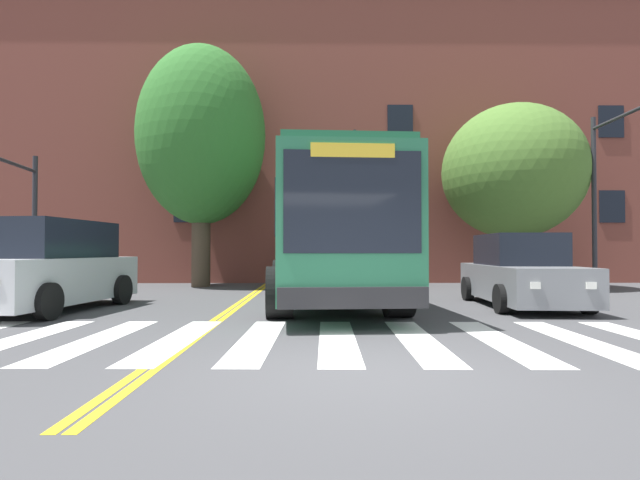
{
  "coord_description": "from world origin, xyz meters",
  "views": [
    {
      "loc": [
        -0.57,
        -5.81,
        1.4
      ],
      "look_at": [
        -0.43,
        6.91,
        1.67
      ],
      "focal_mm": 28.0,
      "sensor_mm": 36.0,
      "label": 1
    }
  ],
  "objects_px": {
    "traffic_light_far_corner": "(14,198)",
    "traffic_light_overhead": "(346,184)",
    "traffic_light_near_corner": "(620,166)",
    "street_tree_curbside_small": "(202,136)",
    "car_silver_near_lane": "(51,268)",
    "city_bus": "(326,233)",
    "car_grey_far_lane": "(520,274)",
    "car_teal_behind_bus": "(319,263)",
    "street_tree_curbside_large": "(513,172)"
  },
  "relations": [
    {
      "from": "city_bus",
      "to": "car_silver_near_lane",
      "type": "bearing_deg",
      "value": -162.02
    },
    {
      "from": "city_bus",
      "to": "traffic_light_far_corner",
      "type": "bearing_deg",
      "value": 171.2
    },
    {
      "from": "traffic_light_near_corner",
      "to": "car_teal_behind_bus",
      "type": "bearing_deg",
      "value": 139.08
    },
    {
      "from": "car_silver_near_lane",
      "to": "street_tree_curbside_small",
      "type": "relative_size",
      "value": 0.53
    },
    {
      "from": "car_silver_near_lane",
      "to": "street_tree_curbside_small",
      "type": "bearing_deg",
      "value": 77.29
    },
    {
      "from": "street_tree_curbside_large",
      "to": "street_tree_curbside_small",
      "type": "bearing_deg",
      "value": 176.67
    },
    {
      "from": "traffic_light_near_corner",
      "to": "street_tree_curbside_large",
      "type": "relative_size",
      "value": 0.83
    },
    {
      "from": "traffic_light_overhead",
      "to": "street_tree_curbside_small",
      "type": "height_order",
      "value": "street_tree_curbside_small"
    },
    {
      "from": "car_grey_far_lane",
      "to": "traffic_light_near_corner",
      "type": "bearing_deg",
      "value": 34.17
    },
    {
      "from": "city_bus",
      "to": "street_tree_curbside_small",
      "type": "height_order",
      "value": "street_tree_curbside_small"
    },
    {
      "from": "traffic_light_near_corner",
      "to": "street_tree_curbside_small",
      "type": "relative_size",
      "value": 0.64
    },
    {
      "from": "car_silver_near_lane",
      "to": "car_grey_far_lane",
      "type": "distance_m",
      "value": 11.33
    },
    {
      "from": "traffic_light_near_corner",
      "to": "street_tree_curbside_small",
      "type": "xyz_separation_m",
      "value": [
        -13.99,
        3.89,
        1.8
      ]
    },
    {
      "from": "street_tree_curbside_small",
      "to": "traffic_light_near_corner",
      "type": "bearing_deg",
      "value": -15.53
    },
    {
      "from": "city_bus",
      "to": "traffic_light_near_corner",
      "type": "xyz_separation_m",
      "value": [
        9.28,
        1.73,
        2.17
      ]
    },
    {
      "from": "street_tree_curbside_large",
      "to": "city_bus",
      "type": "bearing_deg",
      "value": -145.58
    },
    {
      "from": "traffic_light_overhead",
      "to": "street_tree_curbside_large",
      "type": "xyz_separation_m",
      "value": [
        6.4,
        1.53,
        0.67
      ]
    },
    {
      "from": "street_tree_curbside_small",
      "to": "traffic_light_overhead",
      "type": "bearing_deg",
      "value": -21.97
    },
    {
      "from": "car_teal_behind_bus",
      "to": "car_grey_far_lane",
      "type": "bearing_deg",
      "value": -66.02
    },
    {
      "from": "car_grey_far_lane",
      "to": "traffic_light_far_corner",
      "type": "xyz_separation_m",
      "value": [
        -14.29,
        2.74,
        2.17
      ]
    },
    {
      "from": "car_grey_far_lane",
      "to": "traffic_light_near_corner",
      "type": "xyz_separation_m",
      "value": [
        4.43,
        3.01,
        3.23
      ]
    },
    {
      "from": "car_teal_behind_bus",
      "to": "street_tree_curbside_large",
      "type": "height_order",
      "value": "street_tree_curbside_large"
    },
    {
      "from": "car_teal_behind_bus",
      "to": "city_bus",
      "type": "bearing_deg",
      "value": -89.37
    },
    {
      "from": "car_silver_near_lane",
      "to": "car_teal_behind_bus",
      "type": "height_order",
      "value": "car_silver_near_lane"
    },
    {
      "from": "car_grey_far_lane",
      "to": "street_tree_curbside_large",
      "type": "relative_size",
      "value": 0.68
    },
    {
      "from": "car_silver_near_lane",
      "to": "traffic_light_near_corner",
      "type": "bearing_deg",
      "value": 13.65
    },
    {
      "from": "traffic_light_near_corner",
      "to": "street_tree_curbside_small",
      "type": "distance_m",
      "value": 14.63
    },
    {
      "from": "street_tree_curbside_small",
      "to": "car_teal_behind_bus",
      "type": "bearing_deg",
      "value": 42.67
    },
    {
      "from": "traffic_light_far_corner",
      "to": "street_tree_curbside_small",
      "type": "height_order",
      "value": "street_tree_curbside_small"
    },
    {
      "from": "city_bus",
      "to": "traffic_light_far_corner",
      "type": "height_order",
      "value": "traffic_light_far_corner"
    },
    {
      "from": "street_tree_curbside_large",
      "to": "street_tree_curbside_small",
      "type": "xyz_separation_m",
      "value": [
        -11.9,
        0.69,
        1.48
      ]
    },
    {
      "from": "traffic_light_near_corner",
      "to": "street_tree_curbside_large",
      "type": "height_order",
      "value": "street_tree_curbside_large"
    },
    {
      "from": "city_bus",
      "to": "car_grey_far_lane",
      "type": "height_order",
      "value": "city_bus"
    },
    {
      "from": "traffic_light_near_corner",
      "to": "traffic_light_far_corner",
      "type": "distance_m",
      "value": 18.75
    },
    {
      "from": "traffic_light_far_corner",
      "to": "traffic_light_overhead",
      "type": "xyz_separation_m",
      "value": [
        10.23,
        1.93,
        0.72
      ]
    },
    {
      "from": "car_silver_near_lane",
      "to": "traffic_light_near_corner",
      "type": "relative_size",
      "value": 0.84
    },
    {
      "from": "car_grey_far_lane",
      "to": "street_tree_curbside_small",
      "type": "xyz_separation_m",
      "value": [
        -9.56,
        6.89,
        5.04
      ]
    },
    {
      "from": "car_grey_far_lane",
      "to": "car_teal_behind_bus",
      "type": "distance_m",
      "value": 12.19
    },
    {
      "from": "traffic_light_overhead",
      "to": "city_bus",
      "type": "bearing_deg",
      "value": -103.0
    },
    {
      "from": "car_silver_near_lane",
      "to": "city_bus",
      "type": "bearing_deg",
      "value": 17.98
    },
    {
      "from": "traffic_light_near_corner",
      "to": "street_tree_curbside_small",
      "type": "height_order",
      "value": "street_tree_curbside_small"
    },
    {
      "from": "car_teal_behind_bus",
      "to": "street_tree_curbside_large",
      "type": "relative_size",
      "value": 0.55
    },
    {
      "from": "city_bus",
      "to": "car_silver_near_lane",
      "type": "distance_m",
      "value": 6.84
    },
    {
      "from": "car_silver_near_lane",
      "to": "traffic_light_overhead",
      "type": "height_order",
      "value": "traffic_light_overhead"
    },
    {
      "from": "city_bus",
      "to": "car_silver_near_lane",
      "type": "height_order",
      "value": "city_bus"
    },
    {
      "from": "car_silver_near_lane",
      "to": "traffic_light_far_corner",
      "type": "xyz_separation_m",
      "value": [
        -2.99,
        3.56,
        1.99
      ]
    },
    {
      "from": "traffic_light_far_corner",
      "to": "street_tree_curbside_small",
      "type": "relative_size",
      "value": 0.48
    },
    {
      "from": "traffic_light_far_corner",
      "to": "traffic_light_overhead",
      "type": "bearing_deg",
      "value": 10.69
    },
    {
      "from": "street_tree_curbside_large",
      "to": "traffic_light_near_corner",
      "type": "bearing_deg",
      "value": -56.75
    },
    {
      "from": "car_teal_behind_bus",
      "to": "car_silver_near_lane",
      "type": "bearing_deg",
      "value": -117.96
    }
  ]
}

